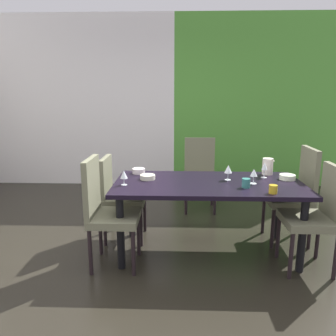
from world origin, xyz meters
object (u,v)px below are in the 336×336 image
Objects in this scene: chair_left_far at (118,193)px; wine_glass_front at (265,167)px; chair_head_far at (200,170)px; wine_glass_rear at (228,169)px; serving_bowl_left at (139,171)px; dining_table at (208,190)px; chair_right_near at (318,212)px; serving_bowl_center at (148,177)px; cup_west at (246,183)px; serving_bowl_corner at (287,177)px; wine_glass_near_window at (124,175)px; chair_right_far at (296,191)px; wine_glass_north at (254,173)px; pitcher_south at (268,166)px; chair_left_near at (105,208)px; cup_right at (273,189)px.

chair_left_far is 1.56m from wine_glass_front.
chair_head_far is 6.42× the size of wine_glass_rear.
serving_bowl_left is at bearing 101.60° from chair_left_far.
wine_glass_rear is (0.20, 0.09, 0.19)m from dining_table.
chair_right_near is 1.61m from serving_bowl_center.
chair_head_far reaches higher than cup_west.
chair_right_near is 6.16× the size of serving_bowl_corner.
wine_glass_near_window is at bearing -166.88° from wine_glass_front.
serving_bowl_center is at bearing 171.32° from dining_table.
wine_glass_rear is (1.15, -0.20, 0.32)m from chair_left_far.
chair_right_far is 1.90m from chair_left_far.
chair_left_far is (-0.95, 0.29, -0.12)m from dining_table.
chair_left_far reaches higher than serving_bowl_corner.
chair_head_far is 6.62× the size of wine_glass_north.
wine_glass_front reaches higher than wine_glass_north.
cup_west is (0.93, -0.26, 0.02)m from serving_bowl_center.
serving_bowl_left is 0.77× the size of pitcher_south.
wine_glass_north is at bearing 100.07° from chair_left_near.
chair_left_far is at bearing 150.39° from serving_bowl_center.
chair_head_far is 1.24m from serving_bowl_left.
cup_west is (-0.10, -0.13, -0.06)m from wine_glass_north.
serving_bowl_center is (-1.56, -0.20, 0.19)m from chair_right_far.
wine_glass_near_window is at bearing -175.98° from wine_glass_north.
chair_left_near is 0.35m from wine_glass_near_window.
serving_bowl_left is at bearing 151.52° from cup_right.
wine_glass_north is at bearing 65.14° from chair_right_near.
chair_right_far is 1.83m from wine_glass_near_window.
wine_glass_north is at bearing -7.47° from serving_bowl_center.
chair_left_near is 7.48× the size of serving_bowl_left.
chair_left_far is 1.98m from chair_right_near.
chair_right_far reaches higher than wine_glass_north.
chair_right_far is at bearing 36.06° from cup_west.
pitcher_south is (1.38, -0.00, 0.06)m from serving_bowl_left.
cup_right is at bearing 87.76° from chair_left_near.
dining_table is 1.00m from chair_right_near.
wine_glass_north is at bearing 107.41° from chair_head_far.
chair_left_far is at bearing 179.00° from chair_left_near.
serving_bowl_corner is 0.89× the size of pitcher_south.
chair_left_near is (-1.91, 0.00, 0.02)m from chair_right_near.
wine_glass_near_window is at bearing 60.91° from chair_head_far.
wine_glass_rear is 0.61m from serving_bowl_corner.
serving_bowl_center is (-1.03, 0.13, -0.08)m from wine_glass_north.
chair_head_far is 1.75m from cup_right.
cup_west is at bearing -25.62° from serving_bowl_left.
chair_head_far is at bearing 117.61° from wine_glass_front.
chair_head_far is 11.56× the size of cup_west.
wine_glass_near_window is (-1.39, -0.32, -0.02)m from wine_glass_front.
wine_glass_near_window is at bearing -170.92° from dining_table.
wine_glass_rear is (-0.22, 0.13, 0.00)m from wine_glass_north.
chair_left_near reaches higher than chair_right_near.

